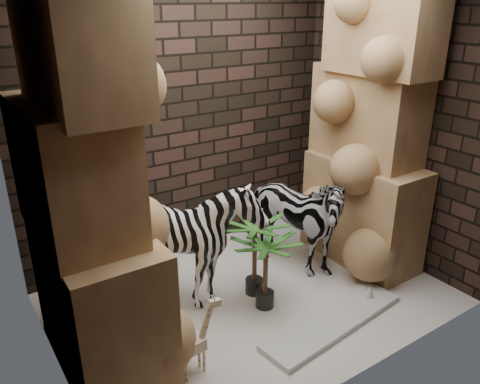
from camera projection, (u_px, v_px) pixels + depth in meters
floor at (252, 298)px, 4.54m from camera, size 3.50×3.50×0.00m
wall_back at (183, 117)px, 4.93m from camera, size 3.50×0.00×3.50m
wall_front at (369, 194)px, 3.01m from camera, size 3.50×0.00×3.50m
wall_left at (31, 190)px, 3.07m from camera, size 0.00×3.00×3.00m
wall_right at (394, 118)px, 4.88m from camera, size 0.00×3.00×3.00m
rock_pillar_left at (86, 180)px, 3.25m from camera, size 0.68×1.30×3.00m
rock_pillar_right at (371, 123)px, 4.71m from camera, size 0.58×1.25×3.00m
zebra_right at (290, 211)px, 4.82m from camera, size 0.90×1.23×1.30m
zebra_left at (190, 247)px, 4.29m from camera, size 1.12×1.34×1.14m
giraffe_toy at (192, 340)px, 3.52m from camera, size 0.33×0.14×0.62m
palm_front at (255, 257)px, 4.49m from camera, size 0.36×0.36×0.78m
palm_back at (265, 273)px, 4.30m from camera, size 0.36×0.36×0.71m
surfboard at (333, 321)px, 4.18m from camera, size 1.51×0.52×0.05m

